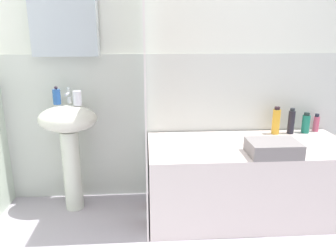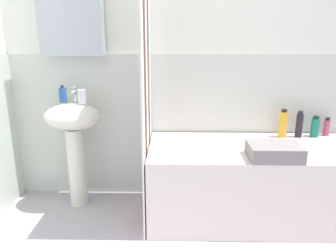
# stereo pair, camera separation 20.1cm
# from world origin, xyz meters

# --- Properties ---
(wall_back_tiled) EXTENTS (3.60, 0.18, 2.40)m
(wall_back_tiled) POSITION_xyz_m (-0.06, 1.26, 1.14)
(wall_back_tiled) COLOR white
(wall_back_tiled) RESTS_ON ground_plane
(sink) EXTENTS (0.44, 0.34, 0.84)m
(sink) POSITION_xyz_m (-0.99, 1.03, 0.62)
(sink) COLOR silver
(sink) RESTS_ON ground_plane
(faucet) EXTENTS (0.03, 0.12, 0.12)m
(faucet) POSITION_xyz_m (-0.99, 1.11, 0.90)
(faucet) COLOR silver
(faucet) RESTS_ON sink
(soap_dispenser) EXTENTS (0.06, 0.06, 0.14)m
(soap_dispenser) POSITION_xyz_m (-1.07, 1.09, 0.90)
(soap_dispenser) COLOR #2855A1
(soap_dispenser) RESTS_ON sink
(toothbrush_cup) EXTENTS (0.06, 0.06, 0.11)m
(toothbrush_cup) POSITION_xyz_m (-0.91, 1.04, 0.89)
(toothbrush_cup) COLOR silver
(toothbrush_cup) RESTS_ON sink
(bathtub) EXTENTS (1.50, 0.69, 0.56)m
(bathtub) POSITION_xyz_m (0.36, 0.88, 0.28)
(bathtub) COLOR silver
(bathtub) RESTS_ON ground_plane
(shower_curtain) EXTENTS (0.01, 0.69, 2.00)m
(shower_curtain) POSITION_xyz_m (-0.41, 0.88, 1.00)
(shower_curtain) COLOR white
(shower_curtain) RESTS_ON ground_plane
(lotion_bottle) EXTENTS (0.05, 0.05, 0.15)m
(lotion_bottle) POSITION_xyz_m (1.01, 1.17, 0.63)
(lotion_bottle) COLOR #C54C6A
(lotion_bottle) RESTS_ON bathtub
(shampoo_bottle) EXTENTS (0.06, 0.06, 0.17)m
(shampoo_bottle) POSITION_xyz_m (0.91, 1.14, 0.64)
(shampoo_bottle) COLOR #1B745D
(shampoo_bottle) RESTS_ON bathtub
(body_wash_bottle) EXTENTS (0.05, 0.05, 0.21)m
(body_wash_bottle) POSITION_xyz_m (0.78, 1.12, 0.66)
(body_wash_bottle) COLOR #222029
(body_wash_bottle) RESTS_ON bathtub
(conditioner_bottle) EXTENTS (0.06, 0.06, 0.23)m
(conditioner_bottle) POSITION_xyz_m (0.65, 1.12, 0.67)
(conditioner_bottle) COLOR gold
(conditioner_bottle) RESTS_ON bathtub
(towel_folded) EXTENTS (0.34, 0.25, 0.10)m
(towel_folded) POSITION_xyz_m (0.45, 0.65, 0.61)
(towel_folded) COLOR gray
(towel_folded) RESTS_ON bathtub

